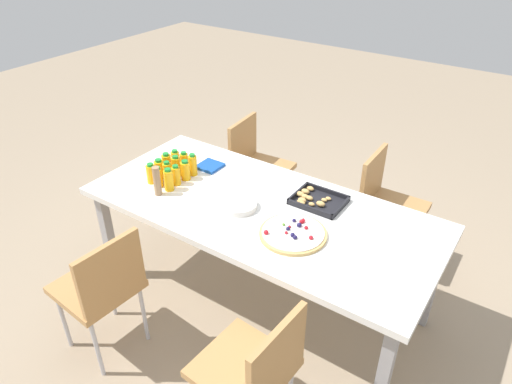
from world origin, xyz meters
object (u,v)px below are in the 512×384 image
juice_bottle_8 (185,171)px  juice_bottle_4 (167,172)px  juice_bottle_6 (167,164)px  juice_bottle_7 (176,166)px  chair_far_left (256,162)px  chair_near_right (255,368)px  juice_bottle_11 (193,165)px  juice_bottle_3 (159,169)px  chair_near_left (102,285)px  juice_bottle_0 (151,174)px  juice_bottle_5 (176,175)px  snack_tray (316,200)px  napkin_stack (210,166)px  chair_far_right (386,200)px  fruit_pizza (293,233)px  juice_bottle_1 (158,177)px  cardboard_tube (157,181)px  plate_stack (239,205)px  juice_bottle_9 (175,160)px  juice_bottle_10 (184,162)px  party_table (260,215)px  juice_bottle_2 (169,180)px

juice_bottle_8 → juice_bottle_4: bearing=-131.7°
juice_bottle_6 → juice_bottle_7: 0.07m
chair_far_left → chair_near_right: 1.92m
juice_bottle_11 → juice_bottle_3: bearing=-135.4°
juice_bottle_3 → chair_near_left: bearing=-71.2°
juice_bottle_0 → juice_bottle_5: (0.15, 0.07, 0.00)m
snack_tray → napkin_stack: (-0.79, -0.02, -0.00)m
chair_far_right → fruit_pizza: size_ratio=2.28×
juice_bottle_7 → snack_tray: 0.92m
chair_near_left → chair_far_left: bearing=8.2°
juice_bottle_4 → juice_bottle_11: bearing=64.3°
juice_bottle_0 → juice_bottle_3: bearing=90.7°
fruit_pizza → juice_bottle_1: bearing=-177.9°
snack_tray → chair_far_right: bearing=68.7°
fruit_pizza → cardboard_tube: 0.89m
juice_bottle_4 → juice_bottle_6: (-0.08, 0.07, 0.00)m
juice_bottle_6 → plate_stack: 0.63m
fruit_pizza → juice_bottle_9: bearing=169.2°
juice_bottle_11 → juice_bottle_0: bearing=-124.2°
juice_bottle_0 → juice_bottle_10: bearing=71.2°
juice_bottle_9 → chair_near_right: bearing=-35.1°
juice_bottle_4 → cardboard_tube: bearing=-68.5°
juice_bottle_5 → party_table: bearing=8.8°
fruit_pizza → juice_bottle_4: bearing=177.5°
party_table → juice_bottle_9: bearing=175.2°
juice_bottle_7 → chair_far_right: bearing=36.6°
chair_near_right → plate_stack: bearing=43.7°
chair_far_left → fruit_pizza: 1.30m
juice_bottle_7 → snack_tray: bearing=14.4°
chair_far_right → juice_bottle_9: juice_bottle_9 is taller
chair_far_right → juice_bottle_11: size_ratio=5.55×
juice_bottle_2 → snack_tray: size_ratio=0.50×
juice_bottle_1 → juice_bottle_7: size_ratio=0.95×
party_table → juice_bottle_4: juice_bottle_4 is taller
chair_near_right → fruit_pizza: bearing=20.8°
juice_bottle_7 → juice_bottle_9: (-0.07, 0.07, -0.00)m
juice_bottle_7 → cardboard_tube: bearing=-75.1°
chair_far_right → juice_bottle_0: (-1.21, -0.99, 0.29)m
juice_bottle_0 → chair_near_right: bearing=-27.5°
chair_near_left → juice_bottle_10: 0.95m
juice_bottle_3 → juice_bottle_5: bearing=-0.7°
juice_bottle_9 → chair_far_right: bearing=32.8°
chair_far_right → juice_bottle_5: 1.44m
juice_bottle_0 → juice_bottle_11: size_ratio=0.90×
juice_bottle_8 → juice_bottle_9: bearing=155.2°
juice_bottle_2 → cardboard_tube: 0.08m
chair_far_left → napkin_stack: bearing=-1.3°
juice_bottle_3 → juice_bottle_6: size_ratio=0.90×
cardboard_tube → juice_bottle_4: bearing=111.5°
party_table → napkin_stack: bearing=159.7°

